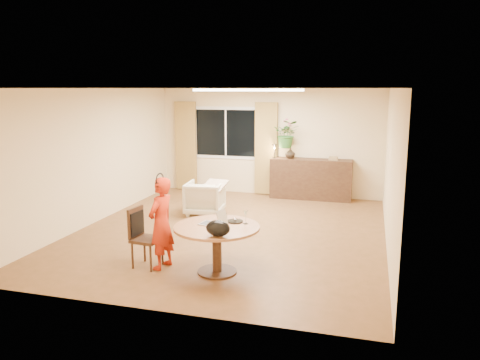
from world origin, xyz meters
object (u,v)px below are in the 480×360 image
Objects in this scene: child at (161,223)px; sideboard at (311,179)px; dining_table at (217,236)px; armchair at (205,198)px; dining_chair at (147,238)px.

sideboard is at bearing 173.08° from child.
child reaches higher than dining_table.
dining_table is at bearing 102.57° from child.
armchair is at bearing -161.89° from child.
dining_chair is 2.99m from armchair.
dining_chair is 5.30m from sideboard.
armchair is (-1.25, 2.93, -0.20)m from dining_table.
dining_chair is at bearing 87.93° from armchair.
child is (-0.84, -0.03, 0.13)m from dining_table.
dining_table is 3.19m from armchair.
dining_table is 0.85m from child.
dining_table is 0.90× the size of child.
dining_chair is at bearing -177.11° from dining_table.
dining_table is 5.00m from sideboard.
sideboard is (1.77, 5.00, 0.04)m from dining_chair.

